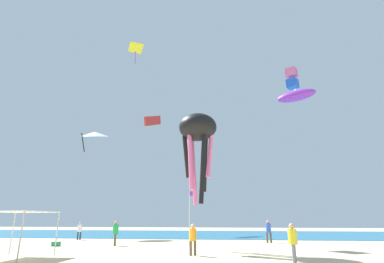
{
  "coord_description": "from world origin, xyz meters",
  "views": [
    {
      "loc": [
        3.82,
        -16.37,
        1.95
      ],
      "look_at": [
        0.03,
        13.44,
        10.87
      ],
      "focal_mm": 27.57,
      "sensor_mm": 36.0,
      "label": 1
    }
  ],
  "objects_px": {
    "person_leftmost": "(293,239)",
    "kite_delta_white": "(95,134)",
    "banner_flag": "(190,213)",
    "kite_inflatable_purple": "(296,96)",
    "kite_parafoil_red": "(153,121)",
    "cooler_box": "(56,244)",
    "kite_box_pink": "(292,78)",
    "canopy_tent": "(19,213)",
    "person_near_tent": "(116,231)",
    "kite_diamond_yellow": "(136,49)",
    "person_central": "(193,237)",
    "person_far_shore": "(268,229)",
    "kite_octopus_black": "(198,132)",
    "person_rightmost": "(80,229)"
  },
  "relations": [
    {
      "from": "person_rightmost",
      "to": "person_leftmost",
      "type": "bearing_deg",
      "value": 77.03
    },
    {
      "from": "banner_flag",
      "to": "kite_delta_white",
      "type": "distance_m",
      "value": 18.85
    },
    {
      "from": "person_rightmost",
      "to": "kite_box_pink",
      "type": "bearing_deg",
      "value": 142.39
    },
    {
      "from": "person_leftmost",
      "to": "kite_delta_white",
      "type": "xyz_separation_m",
      "value": [
        -19.33,
        18.16,
        11.06
      ]
    },
    {
      "from": "person_leftmost",
      "to": "kite_box_pink",
      "type": "height_order",
      "value": "kite_box_pink"
    },
    {
      "from": "person_far_shore",
      "to": "kite_parafoil_red",
      "type": "xyz_separation_m",
      "value": [
        -14.68,
        15.1,
        15.49
      ]
    },
    {
      "from": "cooler_box",
      "to": "kite_diamond_yellow",
      "type": "xyz_separation_m",
      "value": [
        2.14,
        8.71,
        21.82
      ]
    },
    {
      "from": "person_leftmost",
      "to": "person_far_shore",
      "type": "bearing_deg",
      "value": -164.83
    },
    {
      "from": "banner_flag",
      "to": "cooler_box",
      "type": "height_order",
      "value": "banner_flag"
    },
    {
      "from": "canopy_tent",
      "to": "kite_box_pink",
      "type": "xyz_separation_m",
      "value": [
        21.16,
        26.42,
        19.93
      ]
    },
    {
      "from": "person_near_tent",
      "to": "banner_flag",
      "type": "bearing_deg",
      "value": -97.73
    },
    {
      "from": "person_rightmost",
      "to": "kite_diamond_yellow",
      "type": "xyz_separation_m",
      "value": [
        3.7,
        2.29,
        21.01
      ]
    },
    {
      "from": "person_central",
      "to": "cooler_box",
      "type": "relative_size",
      "value": 2.94
    },
    {
      "from": "kite_box_pink",
      "to": "banner_flag",
      "type": "bearing_deg",
      "value": 84.25
    },
    {
      "from": "kite_octopus_black",
      "to": "kite_inflatable_purple",
      "type": "xyz_separation_m",
      "value": [
        10.74,
        15.52,
        8.88
      ]
    },
    {
      "from": "person_leftmost",
      "to": "person_rightmost",
      "type": "bearing_deg",
      "value": -110.26
    },
    {
      "from": "canopy_tent",
      "to": "person_leftmost",
      "type": "distance_m",
      "value": 14.26
    },
    {
      "from": "person_rightmost",
      "to": "person_far_shore",
      "type": "height_order",
      "value": "person_far_shore"
    },
    {
      "from": "person_central",
      "to": "kite_parafoil_red",
      "type": "height_order",
      "value": "kite_parafoil_red"
    },
    {
      "from": "person_near_tent",
      "to": "kite_delta_white",
      "type": "xyz_separation_m",
      "value": [
        -7.67,
        10.68,
        11.02
      ]
    },
    {
      "from": "kite_octopus_black",
      "to": "kite_diamond_yellow",
      "type": "bearing_deg",
      "value": -49.32
    },
    {
      "from": "person_leftmost",
      "to": "banner_flag",
      "type": "xyz_separation_m",
      "value": [
        -6.1,
        8.85,
        1.41
      ]
    },
    {
      "from": "person_leftmost",
      "to": "kite_inflatable_purple",
      "type": "distance_m",
      "value": 26.15
    },
    {
      "from": "person_leftmost",
      "to": "person_central",
      "type": "xyz_separation_m",
      "value": [
        -5.03,
        2.06,
        -0.04
      ]
    },
    {
      "from": "person_central",
      "to": "kite_box_pink",
      "type": "distance_m",
      "value": 34.34
    },
    {
      "from": "cooler_box",
      "to": "kite_box_pink",
      "type": "distance_m",
      "value": 37.31
    },
    {
      "from": "person_central",
      "to": "kite_octopus_black",
      "type": "bearing_deg",
      "value": -134.38
    },
    {
      "from": "canopy_tent",
      "to": "person_near_tent",
      "type": "relative_size",
      "value": 1.73
    },
    {
      "from": "banner_flag",
      "to": "kite_parafoil_red",
      "type": "xyz_separation_m",
      "value": [
        -8.31,
        18.09,
        14.13
      ]
    },
    {
      "from": "kite_diamond_yellow",
      "to": "cooler_box",
      "type": "bearing_deg",
      "value": 45.98
    },
    {
      "from": "banner_flag",
      "to": "kite_inflatable_purple",
      "type": "distance_m",
      "value": 21.71
    },
    {
      "from": "person_central",
      "to": "banner_flag",
      "type": "height_order",
      "value": "banner_flag"
    },
    {
      "from": "canopy_tent",
      "to": "person_central",
      "type": "bearing_deg",
      "value": 13.41
    },
    {
      "from": "person_leftmost",
      "to": "person_far_shore",
      "type": "distance_m",
      "value": 11.84
    },
    {
      "from": "banner_flag",
      "to": "kite_octopus_black",
      "type": "xyz_separation_m",
      "value": [
        1.11,
        -4.28,
        5.43
      ]
    },
    {
      "from": "canopy_tent",
      "to": "kite_box_pink",
      "type": "distance_m",
      "value": 39.28
    },
    {
      "from": "person_rightmost",
      "to": "kite_inflatable_purple",
      "type": "relative_size",
      "value": 0.34
    },
    {
      "from": "kite_diamond_yellow",
      "to": "kite_delta_white",
      "type": "relative_size",
      "value": 0.65
    },
    {
      "from": "person_far_shore",
      "to": "kite_diamond_yellow",
      "type": "height_order",
      "value": "kite_diamond_yellow"
    },
    {
      "from": "kite_parafoil_red",
      "to": "kite_diamond_yellow",
      "type": "xyz_separation_m",
      "value": [
        0.69,
        -11.64,
        5.43
      ]
    },
    {
      "from": "canopy_tent",
      "to": "kite_parafoil_red",
      "type": "height_order",
      "value": "kite_parafoil_red"
    },
    {
      "from": "kite_inflatable_purple",
      "to": "person_central",
      "type": "bearing_deg",
      "value": 87.44
    },
    {
      "from": "cooler_box",
      "to": "kite_octopus_black",
      "type": "xyz_separation_m",
      "value": [
        10.87,
        -2.02,
        7.69
      ]
    },
    {
      "from": "kite_octopus_black",
      "to": "person_rightmost",
      "type": "bearing_deg",
      "value": -32.64
    },
    {
      "from": "kite_delta_white",
      "to": "banner_flag",
      "type": "bearing_deg",
      "value": -42.58
    },
    {
      "from": "kite_inflatable_purple",
      "to": "kite_diamond_yellow",
      "type": "xyz_separation_m",
      "value": [
        -19.47,
        -4.79,
        5.25
      ]
    },
    {
      "from": "kite_box_pink",
      "to": "kite_delta_white",
      "type": "relative_size",
      "value": 0.86
    },
    {
      "from": "person_far_shore",
      "to": "cooler_box",
      "type": "relative_size",
      "value": 3.22
    },
    {
      "from": "person_central",
      "to": "person_far_shore",
      "type": "height_order",
      "value": "person_far_shore"
    },
    {
      "from": "person_far_shore",
      "to": "banner_flag",
      "type": "xyz_separation_m",
      "value": [
        -6.37,
        -2.99,
        1.35
      ]
    }
  ]
}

